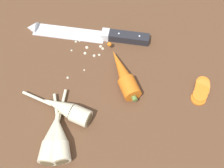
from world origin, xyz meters
TOP-DOWN VIEW (x-y plane):
  - ground_plane at (0.00, 0.00)cm, footprint 120.00×90.00cm
  - chefs_knife at (3.46, 16.38)cm, footprint 27.46×26.38cm
  - whole_carrot at (3.67, -1.50)cm, footprint 7.60×18.03cm
  - parsnip_front at (-18.06, -5.97)cm, footprint 13.63×15.23cm
  - parsnip_mid_left at (-12.59, -2.08)cm, footprint 11.11×16.53cm
  - parsnip_mid_right at (-17.17, -6.79)cm, footprint 8.57×16.74cm
  - carrot_slice_stack at (16.93, -15.38)cm, footprint 6.74×5.77cm
  - mince_crumbs at (1.73, 10.53)cm, footprint 16.37×9.94cm

SIDE VIEW (x-z plane):
  - ground_plane at x=0.00cm, z-range -4.00..0.00cm
  - mince_crumbs at x=1.73cm, z-range -0.07..0.80cm
  - chefs_knife at x=3.46cm, z-range -1.44..2.74cm
  - carrot_slice_stack at x=16.93cm, z-range -0.53..2.18cm
  - parsnip_front at x=-18.06cm, z-range -0.02..3.98cm
  - parsnip_mid_left at x=-12.59cm, z-range -0.02..3.98cm
  - parsnip_mid_right at x=-17.17cm, z-range -0.02..3.98cm
  - whole_carrot at x=3.67cm, z-range 0.00..4.20cm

